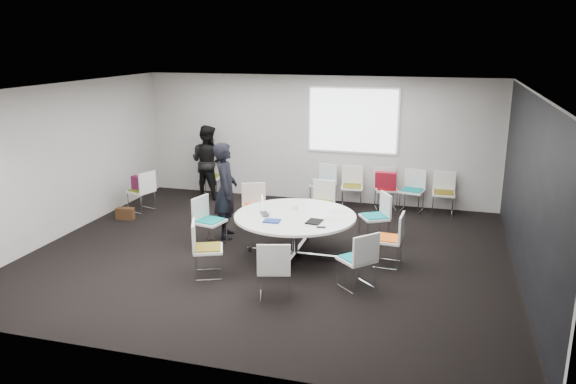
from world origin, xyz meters
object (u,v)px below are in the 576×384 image
(chair_ring_c, at_px, (321,212))
(chair_back_c, at_px, (386,197))
(person_main, at_px, (226,190))
(person_back, at_px, (207,162))
(chair_ring_a, at_px, (388,249))
(chair_back_a, at_px, (323,192))
(laptop, at_px, (267,214))
(maroon_bag, at_px, (140,183))
(chair_ring_b, at_px, (375,226))
(chair_ring_e, at_px, (210,231))
(chair_back_e, at_px, (443,201))
(brown_bag, at_px, (125,214))
(conference_table, at_px, (295,227))
(chair_person_back, at_px, (211,184))
(chair_ring_f, at_px, (208,259))
(chair_ring_h, at_px, (357,270))
(chair_spare_left, at_px, (142,199))
(chair_ring_d, at_px, (255,216))
(chair_back_d, at_px, (412,199))
(chair_back_b, at_px, (352,194))
(cup, at_px, (295,207))
(chair_ring_g, at_px, (274,280))

(chair_ring_c, distance_m, chair_back_c, 1.84)
(person_main, distance_m, person_back, 2.79)
(chair_ring_a, distance_m, chair_back_a, 3.61)
(chair_ring_a, xyz_separation_m, laptop, (-2.01, -0.12, 0.47))
(chair_ring_c, height_order, maroon_bag, chair_ring_c)
(chair_ring_b, distance_m, chair_ring_e, 2.97)
(chair_back_e, bearing_deg, brown_bag, 18.26)
(conference_table, height_order, chair_person_back, chair_person_back)
(chair_ring_f, height_order, chair_ring_h, same)
(chair_back_c, height_order, chair_spare_left, same)
(chair_ring_c, relative_size, chair_back_a, 1.00)
(chair_ring_d, height_order, chair_back_d, same)
(chair_ring_d, relative_size, chair_back_e, 1.00)
(chair_ring_a, distance_m, chair_ring_d, 2.88)
(chair_ring_h, relative_size, laptop, 3.03)
(chair_back_a, height_order, laptop, chair_back_a)
(chair_ring_b, bearing_deg, chair_ring_c, 33.30)
(chair_spare_left, height_order, chair_person_back, same)
(chair_ring_a, distance_m, person_back, 5.39)
(person_main, bearing_deg, chair_back_b, -54.42)
(chair_ring_a, distance_m, maroon_bag, 5.62)
(chair_ring_f, relative_size, chair_back_e, 1.00)
(chair_ring_c, distance_m, chair_person_back, 3.30)
(chair_ring_f, bearing_deg, chair_ring_e, 179.18)
(chair_ring_h, height_order, chair_back_e, same)
(chair_ring_d, bearing_deg, cup, 118.19)
(chair_ring_h, bearing_deg, laptop, 106.02)
(chair_back_d, distance_m, person_back, 4.66)
(person_back, relative_size, laptop, 5.82)
(chair_ring_e, bearing_deg, person_back, -142.88)
(chair_ring_b, height_order, chair_person_back, same)
(chair_ring_b, xyz_separation_m, cup, (-1.28, -0.85, 0.50))
(chair_back_b, xyz_separation_m, chair_back_c, (0.74, 0.02, 0.00))
(chair_back_d, bearing_deg, person_back, 13.35)
(chair_back_a, distance_m, chair_back_c, 1.38)
(conference_table, xyz_separation_m, chair_ring_h, (1.20, -0.96, -0.24))
(chair_ring_g, xyz_separation_m, laptop, (-0.59, 1.53, 0.47))
(chair_back_e, height_order, laptop, chair_back_e)
(chair_back_b, bearing_deg, brown_bag, 18.94)
(chair_person_back, bearing_deg, chair_back_a, 174.05)
(conference_table, distance_m, maroon_bag, 4.15)
(chair_ring_d, height_order, chair_ring_g, same)
(maroon_bag, bearing_deg, chair_back_c, 17.41)
(chair_ring_e, distance_m, chair_back_c, 4.14)
(chair_back_b, height_order, chair_back_c, same)
(chair_ring_f, xyz_separation_m, chair_back_d, (2.81, 4.34, 0.00))
(chair_ring_c, xyz_separation_m, chair_ring_d, (-1.17, -0.59, 0.00))
(chair_ring_b, bearing_deg, chair_ring_a, 168.14)
(chair_ring_d, distance_m, chair_spare_left, 2.74)
(chair_ring_d, bearing_deg, chair_person_back, -71.31)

